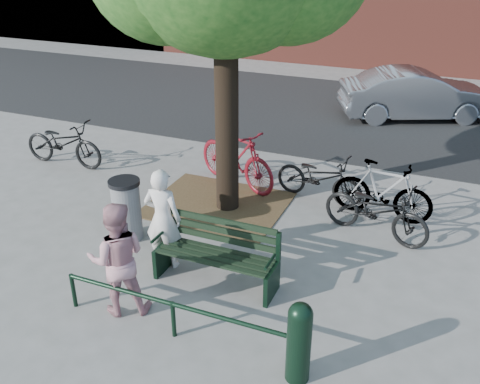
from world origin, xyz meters
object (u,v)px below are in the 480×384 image
at_px(person_right, 118,259).
at_px(litter_bin, 127,209).
at_px(person_left, 163,219).
at_px(bollard, 299,339).
at_px(bicycle_c, 319,178).
at_px(park_bench, 218,251).
at_px(parked_car, 417,95).

relative_size(person_right, litter_bin, 1.53).
relative_size(person_left, bollard, 1.52).
distance_m(person_left, bollard, 2.88).
height_order(person_right, bicycle_c, person_right).
height_order(park_bench, bollard, bollard).
height_order(person_right, litter_bin, person_right).
bearing_deg(bicycle_c, litter_bin, 145.92).
height_order(bollard, bicycle_c, bollard).
xyz_separation_m(park_bench, parked_car, (1.69, 8.76, 0.17)).
height_order(litter_bin, parked_car, parked_car).
relative_size(litter_bin, bicycle_c, 0.60).
distance_m(person_left, litter_bin, 1.08).
distance_m(bollard, litter_bin, 3.92).
height_order(person_left, litter_bin, person_left).
distance_m(bicycle_c, parked_car, 5.81).
relative_size(park_bench, person_left, 1.13).
distance_m(person_right, parked_car, 10.18).
bearing_deg(person_left, park_bench, 169.85).
xyz_separation_m(person_right, parked_car, (2.57, 9.85, -0.13)).
height_order(bollard, parked_car, parked_car).
height_order(litter_bin, bicycle_c, litter_bin).
distance_m(person_left, bicycle_c, 3.36).
bearing_deg(parked_car, litter_bin, 132.87).
bearing_deg(bicycle_c, parked_car, -0.25).
relative_size(person_right, bicycle_c, 0.91).
bearing_deg(park_bench, bicycle_c, 78.37).
distance_m(person_right, litter_bin, 1.89).
bearing_deg(park_bench, litter_bin, 164.24).
bearing_deg(person_right, park_bench, -158.81).
height_order(person_left, parked_car, person_left).
xyz_separation_m(park_bench, bicycle_c, (0.63, 3.05, -0.03)).
relative_size(person_left, litter_bin, 1.51).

